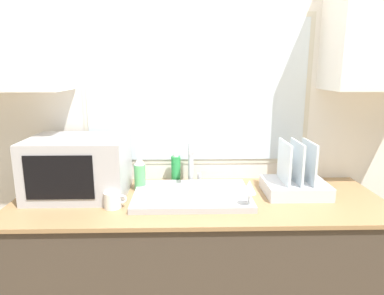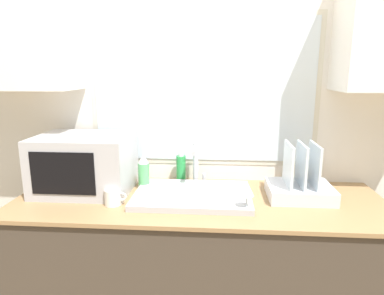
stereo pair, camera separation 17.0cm
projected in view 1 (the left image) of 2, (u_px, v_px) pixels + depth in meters
name	position (u px, v px, depth m)	size (l,w,h in m)	color
countertop	(198.00, 275.00, 1.90)	(1.92, 0.69, 0.91)	#42382D
wall_back	(197.00, 99.00, 2.00)	(6.00, 0.38, 2.60)	silver
sink_basin	(192.00, 195.00, 1.79)	(0.60, 0.43, 0.03)	#B2B2B7
faucet	(192.00, 160.00, 1.98)	(0.08, 0.19, 0.24)	#B7B7BC
microwave	(79.00, 166.00, 1.82)	(0.50, 0.39, 0.31)	#B2B2B7
dish_rack	(295.00, 182.00, 1.84)	(0.33, 0.27, 0.29)	silver
spray_bottle	(140.00, 174.00, 1.89)	(0.06, 0.06, 0.20)	#59B266
soap_bottle	(176.00, 169.00, 2.03)	(0.06, 0.06, 0.19)	#268C3F
mug_near_sink	(113.00, 200.00, 1.66)	(0.11, 0.08, 0.08)	white
wine_glass	(249.00, 188.00, 1.61)	(0.07, 0.07, 0.15)	silver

